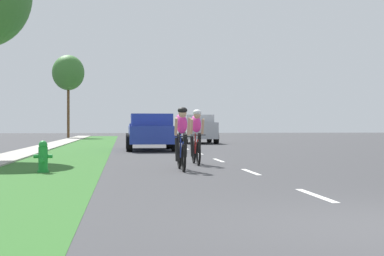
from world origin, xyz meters
TOP-DOWN VIEW (x-y plane):
  - ground_plane at (0.00, 20.00)m, footprint 120.00×120.00m
  - grass_verge at (-4.97, 20.00)m, footprint 2.79×70.00m
  - sidewalk_concrete at (-7.04, 20.00)m, footprint 1.35×70.00m
  - lane_markings_center at (0.00, 24.00)m, footprint 0.12×53.13m
  - fire_hydrant_green at (-4.97, 8.10)m, footprint 0.44×0.38m
  - cyclist_lead at (-1.62, 8.34)m, footprint 0.42×1.72m
  - cyclist_trailing at (-0.98, 10.45)m, footprint 0.42×1.72m
  - pickup_blue at (-1.81, 20.16)m, footprint 2.22×5.10m
  - suv_silver at (1.67, 30.13)m, footprint 2.15×4.70m
  - street_tree_far at (-8.00, 47.25)m, footprint 2.92×2.92m

SIDE VIEW (x-z plane):
  - ground_plane at x=0.00m, z-range 0.00..0.00m
  - grass_verge at x=-4.97m, z-range 0.00..0.01m
  - lane_markings_center at x=0.00m, z-range 0.00..0.01m
  - sidewalk_concrete at x=-7.04m, z-range -0.05..0.06m
  - fire_hydrant_green at x=-4.97m, z-range -0.01..0.75m
  - cyclist_lead at x=-1.62m, z-range 0.02..1.60m
  - cyclist_trailing at x=-0.98m, z-range 0.02..1.60m
  - pickup_blue at x=-1.81m, z-range 0.01..1.65m
  - suv_silver at x=1.67m, z-range 0.05..1.84m
  - street_tree_far at x=-8.00m, z-range 2.14..9.70m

